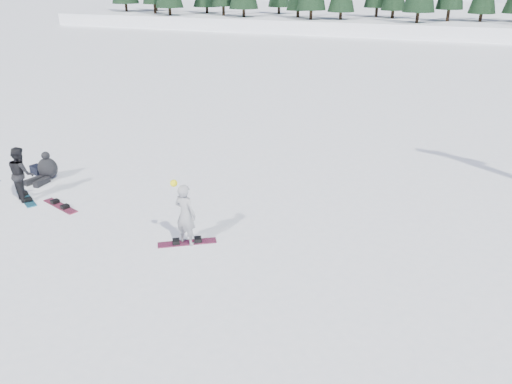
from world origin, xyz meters
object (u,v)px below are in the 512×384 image
gear_bag (37,170)px  snowboarder_man (21,174)px  seated_rider (46,169)px  snowboarder_woman (185,214)px  snowboard_loose_b (60,206)px

gear_bag → snowboarder_man: bearing=-54.9°
seated_rider → gear_bag: seated_rider is taller
snowboarder_woman → gear_bag: (-7.24, 2.37, -0.68)m
gear_bag → snowboard_loose_b: 3.20m
snowboarder_woman → snowboard_loose_b: snowboarder_woman is taller
snowboarder_woman → snowboarder_man: size_ratio=1.06×
snowboarder_man → seated_rider: snowboarder_man is taller
snowboarder_woman → snowboarder_man: (-5.99, 0.58, 0.01)m
gear_bag → snowboarder_woman: bearing=-18.1°
snowboarder_woman → snowboarder_man: 6.02m
snowboarder_woman → seated_rider: bearing=-9.0°
seated_rider → gear_bag: bearing=164.2°
seated_rider → gear_bag: 0.78m
snowboarder_woman → seated_rider: size_ratio=1.53×
seated_rider → gear_bag: size_ratio=2.59×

